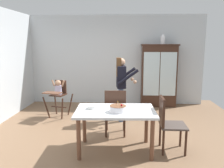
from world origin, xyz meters
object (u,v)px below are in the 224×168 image
at_px(high_chair_with_toddler, 58,92).
at_px(dining_chair_far_side, 115,109).
at_px(ceramic_vase, 163,40).
at_px(dining_chair_right_end, 167,120).
at_px(birthday_cake, 118,109).
at_px(adult_person, 121,81).
at_px(china_cabinet, 159,75).
at_px(serving_bowl, 92,107).
at_px(dining_table, 115,116).

xyz_separation_m(high_chair_with_toddler, dining_chair_far_side, (1.51, -1.16, -0.10)).
height_order(ceramic_vase, dining_chair_right_end, ceramic_vase).
bearing_deg(birthday_cake, dining_chair_right_end, 10.07).
xyz_separation_m(high_chair_with_toddler, adult_person, (1.61, -0.21, 0.31)).
height_order(china_cabinet, ceramic_vase, ceramic_vase).
relative_size(birthday_cake, dining_chair_far_side, 0.29).
xyz_separation_m(serving_bowl, dining_chair_right_end, (1.30, -0.01, -0.21)).
height_order(adult_person, dining_table, adult_person).
bearing_deg(high_chair_with_toddler, serving_bowl, -44.13).
distance_m(china_cabinet, dining_chair_right_end, 2.98).
relative_size(dining_table, dining_chair_right_end, 1.45).
height_order(china_cabinet, serving_bowl, china_cabinet).
distance_m(serving_bowl, dining_chair_right_end, 1.32).
relative_size(adult_person, serving_bowl, 8.50).
bearing_deg(serving_bowl, dining_chair_right_end, -0.25).
bearing_deg(serving_bowl, birthday_cake, -19.02).
xyz_separation_m(birthday_cake, serving_bowl, (-0.45, 0.16, -0.03)).
xyz_separation_m(china_cabinet, birthday_cake, (-1.10, -3.10, -0.13)).
height_order(dining_table, dining_chair_right_end, dining_chair_right_end).
bearing_deg(adult_person, serving_bowl, 155.49).
relative_size(dining_table, serving_bowl, 7.74).
relative_size(adult_person, dining_table, 1.10).
xyz_separation_m(china_cabinet, dining_chair_right_end, (-0.25, -2.95, -0.37)).
bearing_deg(dining_table, ceramic_vase, 67.74).
relative_size(ceramic_vase, dining_chair_right_end, 0.28).
distance_m(china_cabinet, high_chair_with_toddler, 2.95).
relative_size(ceramic_vase, birthday_cake, 0.96).
height_order(dining_chair_far_side, dining_chair_right_end, same).
bearing_deg(china_cabinet, birthday_cake, -109.56).
bearing_deg(adult_person, high_chair_with_toddler, 75.34).
bearing_deg(dining_chair_far_side, birthday_cake, 93.51).
height_order(birthday_cake, dining_chair_right_end, dining_chair_right_end).
bearing_deg(ceramic_vase, adult_person, -129.51).
bearing_deg(serving_bowl, adult_person, 72.76).
distance_m(china_cabinet, dining_table, 3.22).
height_order(china_cabinet, birthday_cake, china_cabinet).
height_order(high_chair_with_toddler, adult_person, adult_person).
bearing_deg(dining_chair_right_end, adult_person, 28.15).
xyz_separation_m(adult_person, dining_chair_right_end, (0.83, -1.55, -0.41)).
bearing_deg(dining_table, adult_person, 87.52).
distance_m(dining_chair_far_side, dining_chair_right_end, 1.10).
bearing_deg(dining_chair_far_side, high_chair_with_toddler, -39.71).
distance_m(adult_person, dining_chair_right_end, 1.80).
relative_size(china_cabinet, dining_chair_right_end, 1.91).
bearing_deg(china_cabinet, high_chair_with_toddler, -156.03).
distance_m(adult_person, birthday_cake, 1.71).
distance_m(ceramic_vase, dining_chair_right_end, 3.28).
xyz_separation_m(adult_person, dining_chair_far_side, (-0.10, -0.95, -0.41)).
relative_size(adult_person, dining_chair_far_side, 1.59).
height_order(china_cabinet, dining_chair_far_side, china_cabinet).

